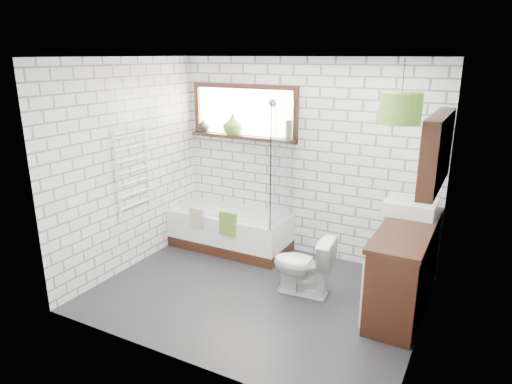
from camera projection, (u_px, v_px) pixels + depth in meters
The scene contains 22 objects.
floor at pixel (256, 294), 5.01m from camera, with size 3.40×2.60×0.01m, color black.
ceiling at pixel (256, 56), 4.28m from camera, with size 3.40×2.60×0.01m, color white.
wall_back at pixel (304, 160), 5.75m from camera, with size 3.40×0.01×2.50m, color white.
wall_front at pixel (177, 225), 3.54m from camera, with size 3.40×0.01×2.50m, color white.
wall_left at pixel (129, 166), 5.41m from camera, with size 0.01×2.60×2.50m, color white.
wall_right at pixel (432, 211), 3.88m from camera, with size 0.01×2.60×2.50m, color white.
window at pixel (244, 112), 5.93m from camera, with size 1.52×0.16×0.68m, color black.
towel_radiator at pixel (132, 171), 5.41m from camera, with size 0.06×0.52×1.00m, color white.
mirror_cabinet at pixel (437, 151), 4.31m from camera, with size 0.16×1.20×0.70m, color black.
shower_riser at pixel (274, 149), 5.86m from camera, with size 0.02×0.02×1.30m, color silver.
bathtub at pixel (230, 230), 6.14m from camera, with size 1.59×0.70×0.51m, color white.
shower_screen at pixel (284, 163), 5.50m from camera, with size 0.02×0.72×1.50m, color white.
towel_green at pixel (228, 224), 5.70m from camera, with size 0.22×0.06×0.31m, color #527F26.
towel_beige at pixel (197, 218), 5.90m from camera, with size 0.20×0.05×0.26m, color tan.
vanity at pixel (405, 267), 4.67m from camera, with size 0.50×1.54×0.88m, color black.
basin at pixel (411, 207), 4.89m from camera, with size 0.52×0.45×0.15m, color white.
tap at pixel (427, 205), 4.81m from camera, with size 0.03×0.03×0.14m, color silver.
toilet at pixel (303, 265), 4.94m from camera, with size 0.66×0.38×0.67m, color white.
vase_olive at pixel (233, 126), 6.03m from camera, with size 0.27×0.27×0.28m, color #598428.
vase_dark at pixel (203, 127), 6.26m from camera, with size 0.16×0.16×0.17m, color black.
bottle at pixel (288, 132), 5.67m from camera, with size 0.08×0.08×0.24m, color #598428.
pendant at pixel (401, 108), 3.75m from camera, with size 0.34×0.34×0.25m, color #527F26.
Camera 1 is at (2.10, -3.95, 2.53)m, focal length 32.00 mm.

